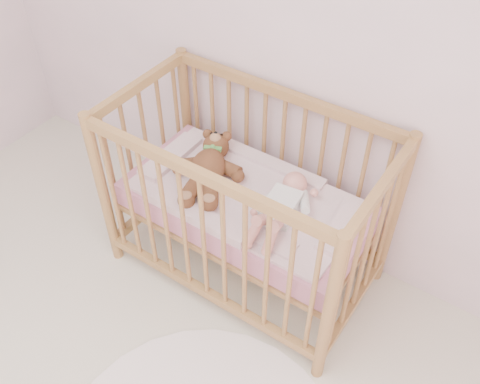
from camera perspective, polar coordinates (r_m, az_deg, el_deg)
The scene contains 6 objects.
wall_back at distance 2.50m, azimuth 5.84°, elevation 18.42°, with size 4.00×0.02×2.70m, color silver.
crib at distance 2.70m, azimuth 0.59°, elevation -1.23°, with size 1.36×0.76×1.00m, color #AF8A4A, non-canonical shape.
mattress at distance 2.72m, azimuth 0.59°, elevation -1.45°, with size 1.22×0.62×0.13m, color #C77C92.
blanket at distance 2.66m, azimuth 0.60°, elevation -0.31°, with size 1.10×0.58×0.06m, color pink, non-canonical shape.
baby at distance 2.52m, azimuth 4.45°, elevation -1.27°, with size 0.26×0.54×0.13m, color white, non-canonical shape.
teddy_bear at distance 2.69m, azimuth -3.46°, elevation 2.54°, with size 0.39×0.55×0.15m, color brown, non-canonical shape.
Camera 1 is at (1.06, 0.00, 2.41)m, focal length 40.00 mm.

